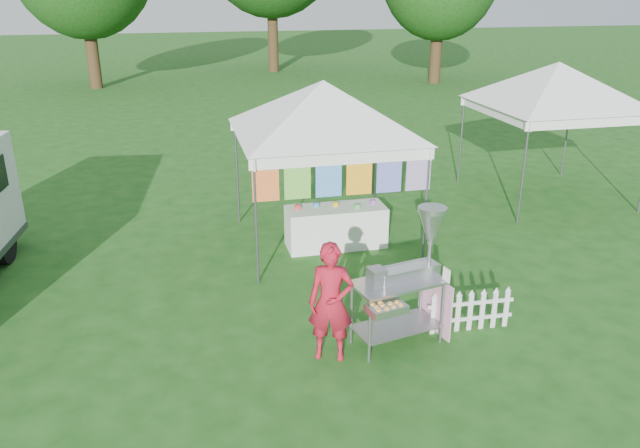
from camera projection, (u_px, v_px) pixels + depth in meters
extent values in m
plane|color=#184B15|center=(382.00, 338.00, 8.55)|extent=(120.00, 120.00, 0.00)
cylinder|color=#59595E|center=(256.00, 222.00, 9.77)|extent=(0.04, 0.04, 2.10)
cylinder|color=#59595E|center=(426.00, 208.00, 10.37)|extent=(0.04, 0.04, 2.10)
cylinder|color=#59595E|center=(237.00, 172.00, 12.35)|extent=(0.04, 0.04, 2.10)
cylinder|color=#59595E|center=(374.00, 164.00, 12.95)|extent=(0.04, 0.04, 2.10)
cube|color=white|center=(344.00, 158.00, 9.73)|extent=(3.00, 0.03, 0.22)
cube|color=white|center=(307.00, 121.00, 12.31)|extent=(3.00, 0.03, 0.22)
pyramid|color=white|center=(323.00, 80.00, 10.66)|extent=(4.24, 4.24, 0.90)
cylinder|color=#59595E|center=(344.00, 153.00, 9.70)|extent=(3.00, 0.03, 0.03)
cube|color=red|center=(265.00, 180.00, 9.56)|extent=(0.42, 0.01, 0.70)
cube|color=#189249|center=(297.00, 178.00, 9.66)|extent=(0.42, 0.01, 0.70)
cube|color=blue|center=(329.00, 175.00, 9.77)|extent=(0.42, 0.01, 0.70)
cube|color=#EA4F1A|center=(359.00, 173.00, 9.87)|extent=(0.42, 0.01, 0.70)
cube|color=purple|center=(389.00, 171.00, 9.98)|extent=(0.42, 0.01, 0.70)
cube|color=#32BBAB|center=(419.00, 169.00, 10.09)|extent=(0.42, 0.01, 0.70)
cylinder|color=#59595E|center=(523.00, 173.00, 12.29)|extent=(0.04, 0.04, 2.10)
cylinder|color=#59595E|center=(461.00, 140.00, 14.87)|extent=(0.04, 0.04, 2.10)
cylinder|color=#59595E|center=(567.00, 134.00, 15.47)|extent=(0.04, 0.04, 2.10)
cube|color=white|center=(594.00, 122.00, 12.25)|extent=(3.00, 0.03, 0.22)
cube|color=white|center=(519.00, 98.00, 14.83)|extent=(3.00, 0.03, 0.22)
pyramid|color=white|center=(560.00, 62.00, 13.18)|extent=(4.24, 4.24, 0.90)
cylinder|color=#59595E|center=(595.00, 118.00, 12.22)|extent=(3.00, 0.03, 0.03)
cylinder|color=#3C2916|center=(91.00, 44.00, 28.39)|extent=(0.56, 0.56, 3.96)
cylinder|color=#3C2916|center=(273.00, 26.00, 33.77)|extent=(0.56, 0.56, 4.84)
cylinder|color=#3C2916|center=(436.00, 46.00, 30.03)|extent=(0.56, 0.56, 3.52)
cylinder|color=gray|center=(370.00, 331.00, 7.85)|extent=(0.05, 0.05, 0.90)
cylinder|color=gray|center=(442.00, 313.00, 8.29)|extent=(0.05, 0.05, 0.90)
cylinder|color=gray|center=(351.00, 313.00, 8.27)|extent=(0.05, 0.05, 0.90)
cylinder|color=gray|center=(421.00, 297.00, 8.71)|extent=(0.05, 0.05, 0.90)
cube|color=gray|center=(396.00, 326.00, 8.35)|extent=(1.23, 0.79, 0.02)
cube|color=#B7B7BC|center=(398.00, 283.00, 8.12)|extent=(1.30, 0.84, 0.04)
cube|color=#B7B7BC|center=(408.00, 272.00, 8.20)|extent=(0.88, 0.42, 0.15)
cube|color=gray|center=(377.00, 276.00, 7.99)|extent=(0.24, 0.26, 0.22)
cylinder|color=gray|center=(430.00, 243.00, 8.20)|extent=(0.06, 0.06, 0.90)
cone|color=#B7B7BC|center=(431.00, 225.00, 8.11)|extent=(0.43, 0.43, 0.40)
cylinder|color=#B7B7BC|center=(433.00, 209.00, 8.03)|extent=(0.45, 0.45, 0.06)
cube|color=#B7B7BC|center=(386.00, 308.00, 7.67)|extent=(0.53, 0.39, 0.10)
cube|color=pink|center=(435.00, 304.00, 8.52)|extent=(0.18, 0.74, 0.81)
cube|color=white|center=(446.00, 275.00, 8.06)|extent=(0.04, 0.14, 0.18)
imported|color=#A81427|center=(331.00, 302.00, 7.84)|extent=(0.67, 0.54, 1.58)
cylinder|color=black|center=(3.00, 244.00, 10.74)|extent=(0.29, 0.71, 0.69)
cube|color=silver|center=(433.00, 316.00, 8.55)|extent=(0.07, 0.02, 0.56)
cube|color=silver|center=(446.00, 315.00, 8.58)|extent=(0.07, 0.02, 0.56)
cube|color=silver|center=(458.00, 313.00, 8.61)|extent=(0.07, 0.02, 0.56)
cube|color=silver|center=(470.00, 312.00, 8.64)|extent=(0.07, 0.02, 0.56)
cube|color=silver|center=(482.00, 311.00, 8.68)|extent=(0.07, 0.02, 0.56)
cube|color=silver|center=(494.00, 310.00, 8.71)|extent=(0.07, 0.02, 0.56)
cube|color=silver|center=(506.00, 309.00, 8.74)|extent=(0.07, 0.02, 0.56)
cube|color=silver|center=(469.00, 319.00, 8.68)|extent=(1.26, 0.07, 0.05)
cube|color=silver|center=(471.00, 303.00, 8.59)|extent=(1.26, 0.07, 0.05)
cube|color=white|center=(336.00, 227.00, 11.43)|extent=(1.80, 0.70, 0.76)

